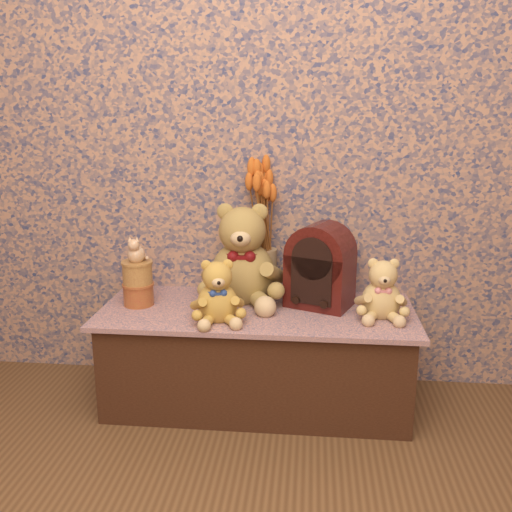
{
  "coord_description": "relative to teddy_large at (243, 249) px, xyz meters",
  "views": [
    {
      "loc": [
        0.21,
        -0.96,
        1.23
      ],
      "look_at": [
        0.0,
        1.18,
        0.67
      ],
      "focal_mm": 39.36,
      "sensor_mm": 36.0,
      "label": 1
    }
  ],
  "objects": [
    {
      "name": "display_shelf",
      "position": [
        0.07,
        -0.11,
        -0.44
      ],
      "size": [
        1.3,
        0.56,
        0.43
      ],
      "primitive_type": "cube",
      "color": "navy",
      "rests_on": "ground"
    },
    {
      "name": "biscuit_tin_upper",
      "position": [
        -0.43,
        -0.11,
        -0.09
      ],
      "size": [
        0.13,
        0.13,
        0.1
      ],
      "primitive_type": "cylinder",
      "rotation": [
        0.0,
        0.0,
        -0.07
      ],
      "color": "#D7BA5E",
      "rests_on": "biscuit_tin_lower"
    },
    {
      "name": "biscuit_tin_lower",
      "position": [
        -0.43,
        -0.11,
        -0.18
      ],
      "size": [
        0.16,
        0.16,
        0.09
      ],
      "primitive_type": "cylinder",
      "rotation": [
        0.0,
        0.0,
        0.37
      ],
      "color": "#B07933",
      "rests_on": "display_shelf"
    },
    {
      "name": "teddy_large",
      "position": [
        0.0,
        0.0,
        0.0
      ],
      "size": [
        0.38,
        0.45,
        0.46
      ],
      "primitive_type": null,
      "rotation": [
        0.0,
        0.0,
        0.05
      ],
      "color": "olive",
      "rests_on": "display_shelf"
    },
    {
      "name": "cat_figurine",
      "position": [
        -0.43,
        -0.11,
        0.02
      ],
      "size": [
        0.09,
        0.09,
        0.12
      ],
      "primitive_type": null,
      "rotation": [
        0.0,
        0.0,
        0.01
      ],
      "color": "silver",
      "rests_on": "biscuit_tin_upper"
    },
    {
      "name": "teddy_small",
      "position": [
        0.57,
        -0.15,
        -0.1
      ],
      "size": [
        0.21,
        0.25,
        0.26
      ],
      "primitive_type": null,
      "rotation": [
        0.0,
        0.0,
        0.0
      ],
      "color": "tan",
      "rests_on": "display_shelf"
    },
    {
      "name": "dried_stalks",
      "position": [
        0.08,
        0.1,
        0.2
      ],
      "size": [
        0.29,
        0.29,
        0.44
      ],
      "primitive_type": null,
      "rotation": [
        0.0,
        0.0,
        -0.29
      ],
      "color": "#D06221",
      "rests_on": "ceramic_vase"
    },
    {
      "name": "teddy_medium",
      "position": [
        -0.07,
        -0.25,
        -0.1
      ],
      "size": [
        0.26,
        0.29,
        0.27
      ],
      "primitive_type": null,
      "rotation": [
        0.0,
        0.0,
        0.24
      ],
      "color": "#BD8535",
      "rests_on": "display_shelf"
    },
    {
      "name": "cathedral_radio",
      "position": [
        0.33,
        -0.04,
        -0.05
      ],
      "size": [
        0.31,
        0.27,
        0.35
      ],
      "primitive_type": null,
      "rotation": [
        0.0,
        0.0,
        -0.39
      ],
      "color": "#3B0E0A",
      "rests_on": "display_shelf"
    },
    {
      "name": "ceramic_vase",
      "position": [
        0.08,
        0.1,
        -0.13
      ],
      "size": [
        0.16,
        0.16,
        0.21
      ],
      "primitive_type": "cylinder",
      "rotation": [
        0.0,
        0.0,
        -0.39
      ],
      "color": "tan",
      "rests_on": "display_shelf"
    }
  ]
}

